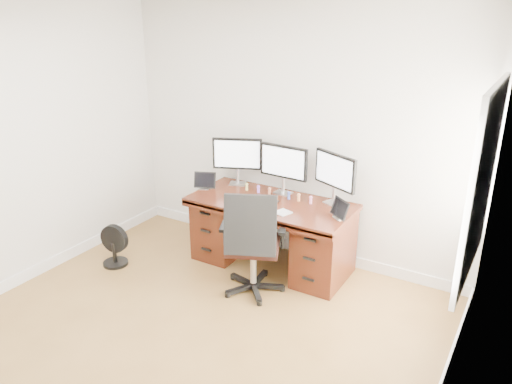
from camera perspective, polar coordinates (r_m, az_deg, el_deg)
The scene contains 21 objects.
ground at distance 4.26m, azimuth -10.94°, elevation -18.42°, with size 4.50×4.50×0.00m, color olive.
back_wall at distance 5.34m, azimuth 4.14°, elevation 6.47°, with size 4.00×0.10×2.70m, color silver.
right_wall at distance 2.83m, azimuth 21.02°, elevation -8.29°, with size 0.10×4.50×2.70m.
desk at distance 5.31m, azimuth 1.83°, elevation -4.45°, with size 1.70×0.80×0.75m.
office_chair at distance 4.83m, azimuth -0.38°, elevation -7.78°, with size 0.76×0.76×1.08m.
floor_fan at distance 5.60m, azimuth -15.95°, elevation -5.96°, with size 0.32×0.27×0.46m.
monitor_left at distance 5.54m, azimuth -2.15°, elevation 4.20°, with size 0.52×0.25×0.53m.
monitor_center at distance 5.26m, azimuth 3.17°, elevation 3.27°, with size 0.55×0.15×0.53m.
monitor_right at distance 5.03m, azimuth 9.02°, elevation 2.22°, with size 0.51×0.26×0.53m.
tablet_left at distance 5.49m, azimuth -5.92°, elevation 1.20°, with size 0.25×0.15×0.19m.
tablet_right at distance 4.78m, azimuth 9.50°, elevation -2.04°, with size 0.23×0.20×0.19m.
keyboard at distance 5.00m, azimuth 0.19°, elevation -1.66°, with size 0.31×0.13×0.01m, color white.
trackpad at distance 4.87m, azimuth 3.10°, elevation -2.34°, with size 0.14×0.14×0.01m, color silver.
drawing_tablet at distance 5.12m, azimuth -2.18°, elevation -1.13°, with size 0.22×0.14×0.01m, color black.
phone at distance 5.15m, azimuth 1.93°, elevation -0.99°, with size 0.13×0.06×0.01m, color black.
figurine_yellow at distance 5.44m, azimuth -1.06°, elevation 0.68°, with size 0.03×0.03×0.09m.
figurine_purple at distance 5.36m, azimuth 0.28°, elevation 0.40°, with size 0.03×0.03×0.09m.
figurine_brown at distance 5.30m, azimuth 1.55°, elevation 0.14°, with size 0.03×0.03×0.09m.
figurine_blue at distance 5.20m, azimuth 3.78°, elevation -0.32°, with size 0.03×0.03×0.09m.
figurine_orange at distance 5.15m, azimuth 4.90°, elevation -0.55°, with size 0.03×0.03×0.09m.
figurine_pink at distance 5.10m, azimuth 6.28°, elevation -0.84°, with size 0.03×0.03×0.09m.
Camera 1 is at (2.31, -2.39, 2.66)m, focal length 35.00 mm.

